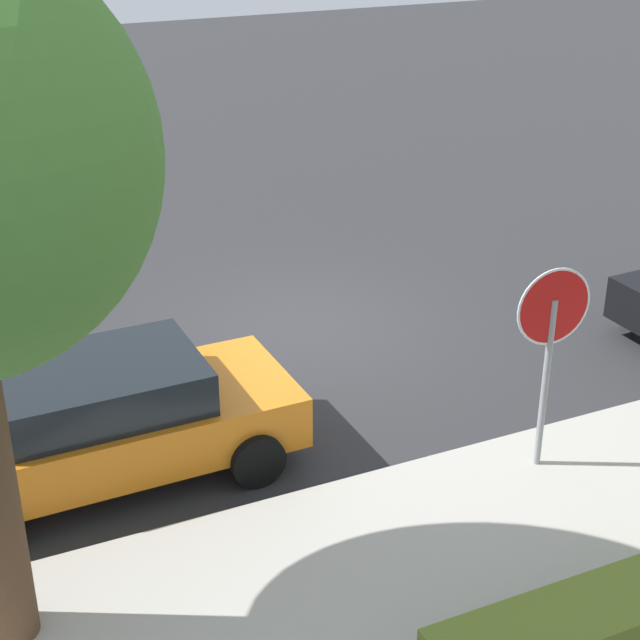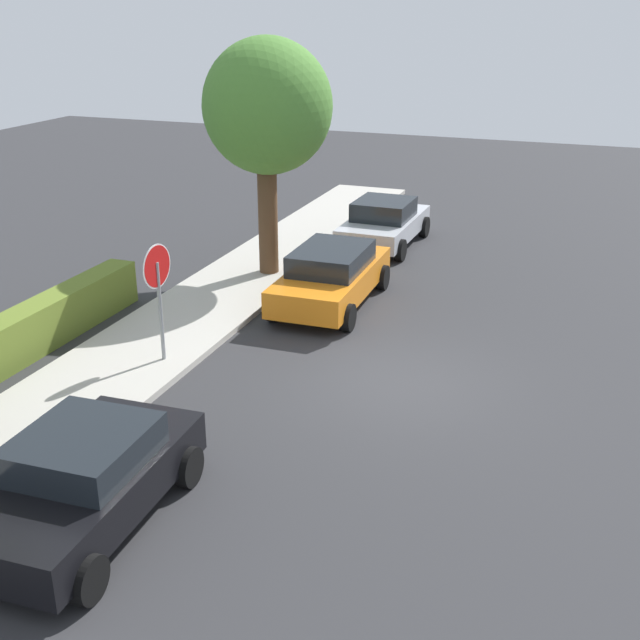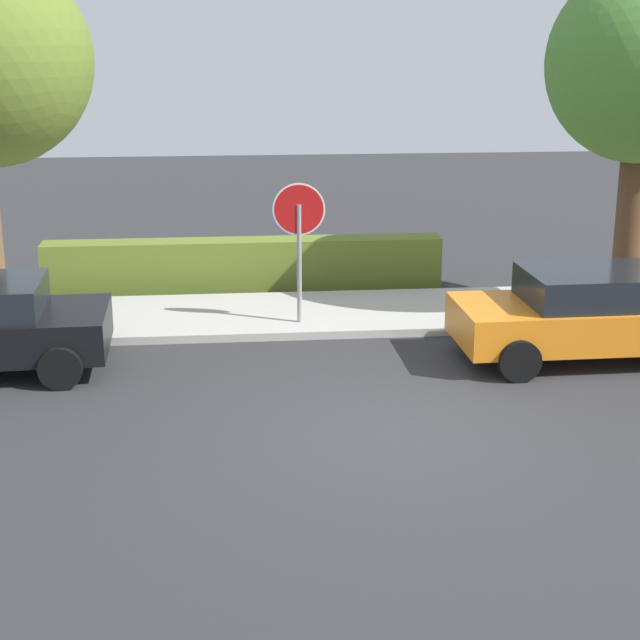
{
  "view_description": "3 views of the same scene",
  "coord_description": "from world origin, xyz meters",
  "views": [
    {
      "loc": [
        5.3,
        12.31,
        6.5
      ],
      "look_at": [
        0.29,
        1.31,
        0.73
      ],
      "focal_mm": 55.0,
      "sensor_mm": 36.0,
      "label": 1
    },
    {
      "loc": [
        -13.78,
        -3.48,
        6.98
      ],
      "look_at": [
        0.07,
        1.67,
        1.05
      ],
      "focal_mm": 45.0,
      "sensor_mm": 36.0,
      "label": 2
    },
    {
      "loc": [
        -2.15,
        -11.64,
        5.01
      ],
      "look_at": [
        -0.87,
        1.39,
        1.14
      ],
      "focal_mm": 55.0,
      "sensor_mm": 36.0,
      "label": 3
    }
  ],
  "objects": [
    {
      "name": "stop_sign",
      "position": [
        -0.91,
        4.71,
        1.79
      ],
      "size": [
        0.89,
        0.08,
        2.57
      ],
      "color": "gray",
      "rests_on": "ground_plane"
    },
    {
      "name": "parked_car_orange",
      "position": [
        3.61,
        2.69,
        0.75
      ],
      "size": [
        4.4,
        2.09,
        1.44
      ],
      "color": "orange",
      "rests_on": "ground_plane"
    },
    {
      "name": "sidewalk_curb",
      "position": [
        0.0,
        5.42,
        0.07
      ],
      "size": [
        32.0,
        2.69,
        0.14
      ],
      "primitive_type": "cube",
      "color": "#B2ADA3",
      "rests_on": "ground_plane"
    },
    {
      "name": "ground_plane",
      "position": [
        0.0,
        0.0,
        0.0
      ],
      "size": [
        60.0,
        60.0,
        0.0
      ],
      "primitive_type": "plane",
      "color": "#2D2D30"
    }
  ]
}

